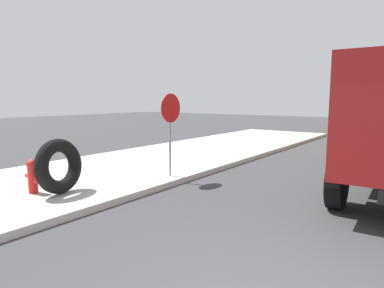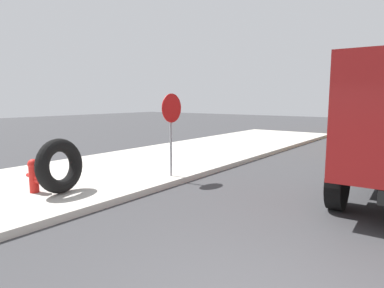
{
  "view_description": "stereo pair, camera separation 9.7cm",
  "coord_description": "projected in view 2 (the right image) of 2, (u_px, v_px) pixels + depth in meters",
  "views": [
    {
      "loc": [
        -2.88,
        -1.26,
        2.2
      ],
      "look_at": [
        2.78,
        2.9,
        1.26
      ],
      "focal_mm": 31.12,
      "sensor_mm": 36.0,
      "label": 1
    },
    {
      "loc": [
        -2.82,
        -1.33,
        2.2
      ],
      "look_at": [
        2.78,
        2.9,
        1.26
      ],
      "focal_mm": 31.12,
      "sensor_mm": 36.0,
      "label": 2
    }
  ],
  "objects": [
    {
      "name": "loose_tire",
      "position": [
        60.0,
        166.0,
        7.25
      ],
      "size": [
        1.25,
        0.6,
        1.22
      ],
      "primitive_type": "torus",
      "rotation": [
        1.49,
        0.0,
        0.17
      ],
      "color": "black",
      "rests_on": "sidewalk_curb"
    },
    {
      "name": "stop_sign",
      "position": [
        171.0,
        119.0,
        8.77
      ],
      "size": [
        0.76,
        0.08,
        2.2
      ],
      "color": "gray",
      "rests_on": "sidewalk_curb"
    },
    {
      "name": "fire_hydrant",
      "position": [
        34.0,
        175.0,
        7.34
      ],
      "size": [
        0.23,
        0.52,
        0.75
      ],
      "color": "red",
      "rests_on": "sidewalk_curb"
    }
  ]
}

